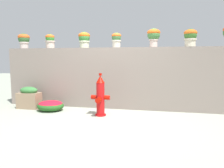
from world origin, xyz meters
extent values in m
plane|color=#989F8E|center=(0.00, 0.00, 0.00)|extent=(24.00, 24.00, 0.00)
cube|color=gray|center=(0.00, 1.17, 0.75)|extent=(5.76, 0.28, 1.51)
cylinder|color=beige|center=(-2.52, 1.17, 1.59)|extent=(0.21, 0.21, 0.17)
cylinder|color=beige|center=(-2.52, 1.17, 1.66)|extent=(0.25, 0.25, 0.03)
sphere|color=#366332|center=(-2.52, 1.17, 1.76)|extent=(0.29, 0.29, 0.29)
ellipsoid|color=#E05B23|center=(-2.52, 1.17, 1.82)|extent=(0.31, 0.31, 0.16)
cylinder|color=beige|center=(-1.74, 1.14, 1.60)|extent=(0.22, 0.22, 0.19)
cylinder|color=beige|center=(-1.74, 1.14, 1.68)|extent=(0.26, 0.26, 0.03)
sphere|color=#34822C|center=(-1.74, 1.14, 1.76)|extent=(0.22, 0.22, 0.22)
ellipsoid|color=orange|center=(-1.74, 1.14, 1.80)|extent=(0.23, 0.23, 0.12)
cylinder|color=beige|center=(-0.81, 1.16, 1.59)|extent=(0.23, 0.23, 0.18)
cylinder|color=beige|center=(-0.81, 1.16, 1.67)|extent=(0.27, 0.27, 0.03)
sphere|color=#377A36|center=(-0.81, 1.16, 1.76)|extent=(0.28, 0.28, 0.28)
ellipsoid|color=orange|center=(-0.81, 1.16, 1.81)|extent=(0.30, 0.30, 0.15)
cylinder|color=beige|center=(0.01, 1.20, 1.60)|extent=(0.20, 0.20, 0.18)
cylinder|color=beige|center=(0.01, 1.20, 1.67)|extent=(0.23, 0.23, 0.03)
sphere|color=#3F703B|center=(0.01, 1.20, 1.76)|extent=(0.23, 0.23, 0.23)
ellipsoid|color=orange|center=(0.01, 1.20, 1.80)|extent=(0.24, 0.24, 0.12)
cylinder|color=beige|center=(0.90, 1.13, 1.59)|extent=(0.18, 0.18, 0.18)
cylinder|color=beige|center=(0.90, 1.13, 1.67)|extent=(0.21, 0.21, 0.03)
sphere|color=#42773C|center=(0.90, 1.13, 1.79)|extent=(0.29, 0.29, 0.29)
ellipsoid|color=orange|center=(0.90, 1.13, 1.84)|extent=(0.31, 0.31, 0.16)
cylinder|color=beige|center=(1.72, 1.13, 1.60)|extent=(0.24, 0.24, 0.18)
cylinder|color=beige|center=(1.72, 1.13, 1.67)|extent=(0.28, 0.28, 0.03)
sphere|color=#376828|center=(1.72, 1.13, 1.77)|extent=(0.28, 0.28, 0.28)
ellipsoid|color=orange|center=(1.72, 1.13, 1.82)|extent=(0.29, 0.29, 0.15)
cylinder|color=red|center=(-0.19, 0.37, 0.01)|extent=(0.24, 0.24, 0.03)
cylinder|color=red|center=(-0.19, 0.37, 0.36)|extent=(0.18, 0.18, 0.72)
cone|color=#BE0F05|center=(-0.19, 0.37, 0.80)|extent=(0.18, 0.18, 0.16)
cylinder|color=#BE0F05|center=(-0.19, 0.37, 0.90)|extent=(0.06, 0.06, 0.05)
cylinder|color=#BE0F05|center=(-0.33, 0.37, 0.40)|extent=(0.12, 0.09, 0.09)
cylinder|color=#BE0F05|center=(-0.04, 0.37, 0.40)|extent=(0.12, 0.09, 0.09)
cylinder|color=#BE0F05|center=(-0.19, 0.22, 0.37)|extent=(0.12, 0.13, 0.12)
ellipsoid|color=#255920|center=(-1.47, 0.56, 0.11)|extent=(0.63, 0.57, 0.25)
ellipsoid|color=red|center=(-1.47, 0.56, 0.17)|extent=(0.57, 0.51, 0.13)
cube|color=#92785C|center=(-2.12, 0.69, 0.20)|extent=(0.54, 0.32, 0.39)
ellipsoid|color=#387639|center=(-2.12, 0.69, 0.45)|extent=(0.46, 0.27, 0.18)
camera|label=1|loc=(1.00, -4.05, 1.23)|focal=34.33mm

